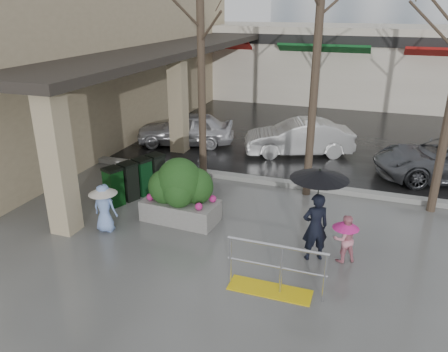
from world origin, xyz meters
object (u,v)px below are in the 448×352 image
Objects in this scene: tree_west at (200,5)px; car_b at (298,137)px; woman at (317,204)px; car_a at (186,129)px; child_pink at (345,236)px; planter at (181,191)px; child_blue at (104,204)px; handrail at (274,274)px; news_boxes at (136,179)px.

tree_west is 1.78× the size of car_b.
woman reaches higher than car_a.
car_a is (-2.01, 3.19, -4.45)m from tree_west.
child_pink is 4.08m from planter.
car_a is at bearing -84.21° from child_blue.
car_b is (-1.60, 6.86, -0.67)m from woman.
handrail is at bearing 164.43° from child_blue.
child_pink is (1.15, 1.54, 0.22)m from handrail.
tree_west reaches higher than car_a.
tree_west is at bearing -66.62° from child_pink.
car_a is 4.33m from car_b.
planter is at bearing 143.51° from handrail.
tree_west is at bearing -68.58° from woman.
planter reaches higher than child_blue.
child_pink is 6.02m from news_boxes.
car_b is (-2.21, 6.73, 0.03)m from child_pink.
child_blue reaches higher than news_boxes.
planter is at bearing -4.71° from news_boxes.
child_pink is at bearing -8.29° from planter.
news_boxes is at bearing -45.03° from child_pink.
tree_west is at bearing -107.27° from child_blue.
child_blue is 0.62× the size of planter.
car_b reaches higher than news_boxes.
car_a reaches higher than child_pink.
handrail is at bearing -11.23° from news_boxes.
tree_west reaches higher than woman.
planter is (0.48, -2.67, -4.30)m from tree_west.
car_b is (1.83, 6.14, -0.16)m from planter.
planter is 0.52× the size of car_a.
tree_west is 5.06m from news_boxes.
child_pink is 0.29× the size of car_a.
woman is (0.54, 1.42, 0.92)m from handrail.
car_a is at bearing 113.03° from planter.
handrail is at bearing 22.51° from child_pink.
child_blue is (-1.00, -3.79, -4.38)m from tree_west.
planter is 1.00× the size of news_boxes.
car_b is (4.32, 0.29, 0.00)m from car_a.
child_pink is 0.28× the size of car_b.
news_boxes is at bearing -44.74° from woman.
woman is 0.94m from child_pink.
car_b is at bearing 77.11° from car_a.
child_pink is (4.51, -3.26, -4.48)m from tree_west.
handrail is 0.51× the size of car_a.
car_b is at bearing 73.44° from planter.
child_blue is at bearing 166.91° from handrail.
child_pink reaches higher than handrail.
child_blue is 7.05m from car_a.
planter is at bearing -39.45° from woman.
tree_west is 5.87m from child_blue.
tree_west is at bearing 124.99° from handrail.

